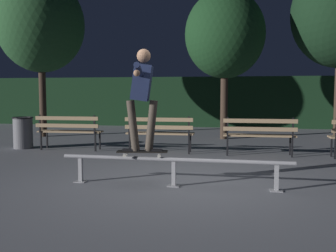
{
  "coord_description": "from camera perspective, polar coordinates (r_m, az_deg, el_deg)",
  "views": [
    {
      "loc": [
        1.05,
        -6.05,
        1.43
      ],
      "look_at": [
        -0.25,
        0.53,
        0.85
      ],
      "focal_mm": 41.84,
      "sensor_mm": 36.0,
      "label": 1
    }
  ],
  "objects": [
    {
      "name": "park_bench_left_center",
      "position": [
        9.18,
        -1.23,
        -0.64
      ],
      "size": [
        1.61,
        0.46,
        0.88
      ],
      "color": "black",
      "rests_on": "ground"
    },
    {
      "name": "tree_behind_benches",
      "position": [
        12.19,
        8.29,
        13.02
      ],
      "size": [
        2.4,
        2.4,
        4.49
      ],
      "color": "#3D2D23",
      "rests_on": "ground"
    },
    {
      "name": "grind_rail",
      "position": [
        5.98,
        0.85,
        -5.62
      ],
      "size": [
        3.57,
        0.18,
        0.44
      ],
      "color": "#9E9EA3",
      "rests_on": "ground"
    },
    {
      "name": "park_bench_leftmost",
      "position": [
        9.92,
        -14.24,
        -0.37
      ],
      "size": [
        1.61,
        0.46,
        0.88
      ],
      "color": "black",
      "rests_on": "ground"
    },
    {
      "name": "park_bench_right_center",
      "position": [
        8.97,
        13.17,
        -0.9
      ],
      "size": [
        1.61,
        0.46,
        0.88
      ],
      "color": "black",
      "rests_on": "ground"
    },
    {
      "name": "ground_plane",
      "position": [
        6.31,
        1.28,
        -8.17
      ],
      "size": [
        90.0,
        90.0,
        0.0
      ],
      "primitive_type": "plane",
      "color": "slate"
    },
    {
      "name": "trash_can",
      "position": [
        10.65,
        -20.37,
        -0.84
      ],
      "size": [
        0.52,
        0.52,
        0.8
      ],
      "color": "slate",
      "rests_on": "ground"
    },
    {
      "name": "hedge_backdrop",
      "position": [
        16.53,
        7.51,
        3.52
      ],
      "size": [
        24.0,
        1.2,
        2.05
      ],
      "primitive_type": "cube",
      "color": "black",
      "rests_on": "ground"
    },
    {
      "name": "tree_far_left",
      "position": [
        13.38,
        -18.06,
        13.83
      ],
      "size": [
        2.74,
        2.74,
        5.07
      ],
      "color": "#3D2D23",
      "rests_on": "ground"
    },
    {
      "name": "skateboard",
      "position": [
        6.06,
        -3.77,
        -3.77
      ],
      "size": [
        0.8,
        0.32,
        0.09
      ],
      "color": "black",
      "rests_on": "grind_rail"
    },
    {
      "name": "skateboarder",
      "position": [
        5.99,
        -3.79,
        5.11
      ],
      "size": [
        0.63,
        1.39,
        1.56
      ],
      "color": "black",
      "rests_on": "skateboard"
    }
  ]
}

